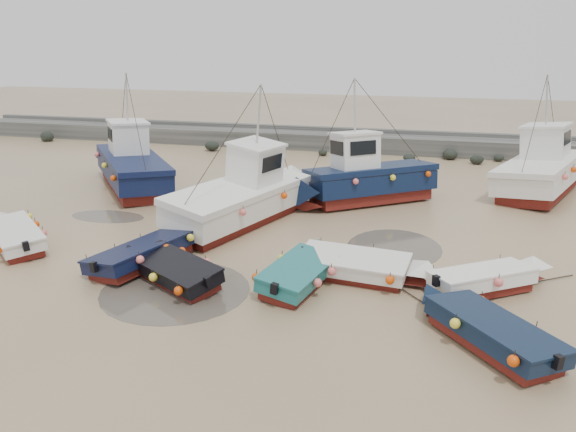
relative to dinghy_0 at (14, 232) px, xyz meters
name	(u,v)px	position (x,y,z in m)	size (l,w,h in m)	color
ground	(254,261)	(10.10, 0.59, -0.54)	(120.00, 120.00, 0.00)	tan
seawall	(342,141)	(10.15, 22.58, 0.09)	(60.00, 4.92, 1.50)	slate
puddle_a	(176,290)	(8.26, -2.47, -0.53)	(5.07, 5.07, 0.01)	#514A40
puddle_b	(394,247)	(15.25, 3.33, -0.53)	(3.83, 3.83, 0.01)	#514A40
puddle_c	(108,216)	(1.74, 4.16, -0.53)	(3.66, 3.66, 0.01)	#514A40
puddle_d	(323,193)	(10.99, 10.55, -0.53)	(5.12, 5.12, 0.01)	#514A40
dinghy_0	(14,232)	(0.00, 0.00, 0.00)	(5.46, 4.89, 1.43)	maroon
dinghy_1	(150,250)	(6.35, -0.48, 0.00)	(3.36, 6.42, 1.43)	maroon
dinghy_2	(302,268)	(12.31, -0.88, 0.01)	(2.66, 5.72, 1.43)	maroon
dinghy_3	(492,277)	(18.67, -0.01, 0.01)	(5.17, 3.80, 1.43)	maroon
dinghy_4	(170,265)	(7.76, -1.72, 0.01)	(5.55, 3.78, 1.43)	maroon
dinghy_5	(364,265)	(14.36, -0.01, 0.01)	(6.21, 2.64, 1.43)	maroon
dinghy_6	(483,325)	(18.11, -3.50, 0.00)	(4.65, 5.36, 1.43)	maroon
cabin_boat_0	(130,164)	(0.08, 9.47, 0.77)	(8.11, 9.57, 6.22)	maroon
cabin_boat_1	(246,193)	(8.33, 5.18, 0.78)	(5.58, 10.63, 6.22)	maroon
cabin_boat_2	(361,178)	(13.16, 9.20, 0.82)	(8.63, 6.58, 6.22)	maroon
cabin_boat_3	(546,168)	(22.62, 13.78, 0.79)	(6.26, 10.28, 6.22)	maroon
person	(256,199)	(7.74, 8.72, -0.54)	(0.69, 0.45, 1.89)	#1B2039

